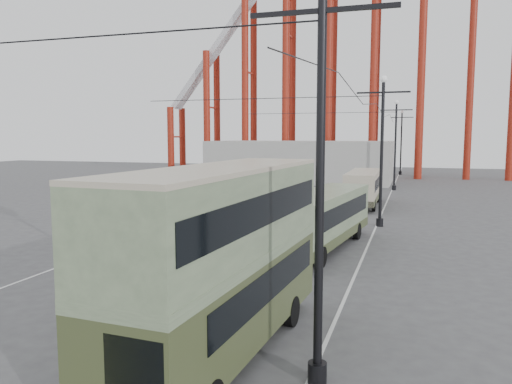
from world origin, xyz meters
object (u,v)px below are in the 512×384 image
(single_decker_cream, at_px, (364,186))
(pedestrian, at_px, (240,237))
(lamp_post_near, at_px, (322,32))
(single_decker_green, at_px, (322,217))
(double_decker_bus, at_px, (223,252))

(single_decker_cream, bearing_deg, pedestrian, -102.90)
(lamp_post_near, distance_m, single_decker_green, 15.19)
(lamp_post_near, xyz_separation_m, pedestrian, (-5.94, 11.49, -7.04))
(single_decker_cream, bearing_deg, lamp_post_near, -87.01)
(single_decker_cream, bearing_deg, double_decker_bus, -91.95)
(double_decker_bus, height_order, single_decker_green, double_decker_bus)
(lamp_post_near, relative_size, single_decker_green, 1.04)
(lamp_post_near, distance_m, single_decker_cream, 30.75)
(lamp_post_near, height_order, pedestrian, lamp_post_near)
(lamp_post_near, xyz_separation_m, single_decker_green, (-2.34, 13.64, -6.24))
(double_decker_bus, relative_size, pedestrian, 5.64)
(pedestrian, bearing_deg, double_decker_bus, 91.29)
(double_decker_bus, distance_m, single_decker_cream, 29.36)
(double_decker_bus, xyz_separation_m, single_decker_cream, (0.67, 29.33, -1.16))
(lamp_post_near, relative_size, pedestrian, 6.58)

